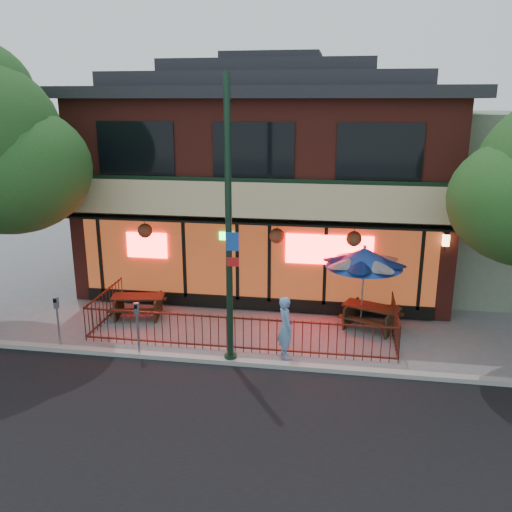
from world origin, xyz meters
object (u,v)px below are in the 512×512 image
Objects in this scene: picnic_table_left at (138,303)px; pedestrian at (285,327)px; street_light at (229,242)px; parking_meter_near at (137,320)px; parking_meter_far at (57,314)px; picnic_table_right at (371,314)px; patio_umbrella at (364,258)px.

picnic_table_left is 5.16m from pedestrian.
parking_meter_near is at bearing -178.15° from street_light.
parking_meter_far is at bearing 70.11° from pedestrian.
patio_umbrella is at bearing 175.15° from picnic_table_right.
picnic_table_right is 1.31× the size of parking_meter_near.
picnic_table_left is at bearing 143.64° from street_light.
parking_meter_far is (-7.94, -2.76, -1.12)m from patio_umbrella.
street_light is 4.23× the size of pedestrian.
patio_umbrella is at bearing 19.16° from parking_meter_far.
pedestrian is at bearing -135.11° from picnic_table_right.
parking_meter_far is (-4.63, 0.00, -2.15)m from street_light.
parking_meter_near is (-2.40, -0.08, -2.15)m from street_light.
picnic_table_left is 2.82m from parking_meter_near.
street_light is at bearing -140.14° from patio_umbrella.
parking_meter_far is at bearing -116.26° from picnic_table_left.
pedestrian is 3.78m from parking_meter_near.
parking_meter_near reaches higher than parking_meter_far.
patio_umbrella reaches higher than picnic_table_left.
street_light reaches higher than pedestrian.
picnic_table_right is (7.00, 0.24, 0.01)m from picnic_table_left.
parking_meter_far is (-1.23, -2.50, 0.56)m from picnic_table_left.
street_light is at bearing 85.46° from pedestrian.
parking_meter_near is 1.00× the size of parking_meter_far.
parking_meter_far reaches higher than picnic_table_left.
pedestrian is 1.12× the size of parking_meter_near.
street_light is 5.11m from parking_meter_far.
parking_meter_near is (1.00, -2.58, 0.56)m from picnic_table_left.
patio_umbrella reaches higher than parking_meter_far.
patio_umbrella reaches higher than pedestrian.
street_light reaches higher than picnic_table_right.
picnic_table_left is (-3.40, 2.50, -2.71)m from street_light.
picnic_table_right is at bearing 37.28° from street_light.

